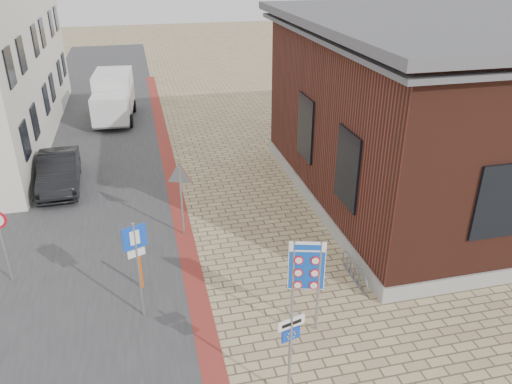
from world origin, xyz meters
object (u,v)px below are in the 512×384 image
essen_sign (290,344)px  bollard (141,272)px  box_truck (113,97)px  parking_sign (136,254)px  border_sign (307,268)px  sedan (59,171)px

essen_sign → bollard: (-2.99, 4.76, -0.99)m
box_truck → parking_sign: size_ratio=1.78×
border_sign → bollard: size_ratio=2.44×
border_sign → essen_sign: border_sign is taller
sedan → bollard: sedan is taller
parking_sign → bollard: bearing=68.7°
border_sign → bollard: 5.04m
box_truck → parking_sign: 17.86m
box_truck → essen_sign: size_ratio=2.18×
parking_sign → bollard: (0.00, 1.26, -1.43)m
box_truck → parking_sign: parking_sign is taller
parking_sign → bollard: 1.91m
box_truck → parking_sign: bearing=-82.6°
sedan → border_sign: 12.68m
sedan → essen_sign: (5.99, -12.50, 0.83)m
sedan → bollard: size_ratio=3.95×
sedan → box_truck: size_ratio=0.84×
parking_sign → bollard: parking_sign is taller
border_sign → essen_sign: 2.27m
border_sign → parking_sign: (-4.00, 1.50, 0.08)m
sedan → essen_sign: essen_sign is taller
sedan → parking_sign: (3.00, -9.00, 1.27)m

